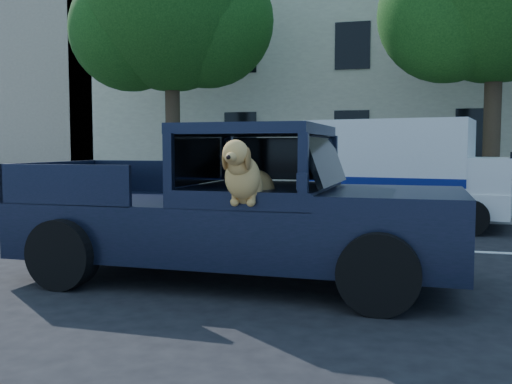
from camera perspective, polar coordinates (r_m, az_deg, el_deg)
ground at (r=7.29m, az=-8.48°, el=-9.28°), size 120.00×120.00×0.00m
far_sidewalk at (r=16.04m, az=4.49°, el=-1.44°), size 60.00×4.00×0.15m
lane_stripes at (r=10.08m, az=9.93°, el=-5.41°), size 21.60×0.14×0.01m
street_tree_left at (r=17.93m, az=-8.32°, el=17.28°), size 6.00×5.20×8.60m
building_main at (r=23.17m, az=15.30°, el=11.21°), size 26.00×6.00×9.00m
building_left at (r=29.17m, az=-23.33°, el=8.60°), size 12.00×6.00×8.00m
pickup_truck at (r=7.44m, az=-2.56°, el=-3.62°), size 5.68×2.96×2.01m
mail_truck at (r=13.03m, az=14.44°, el=1.21°), size 4.53×2.82×2.32m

